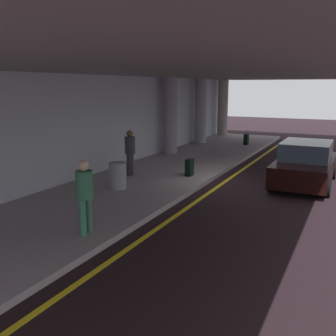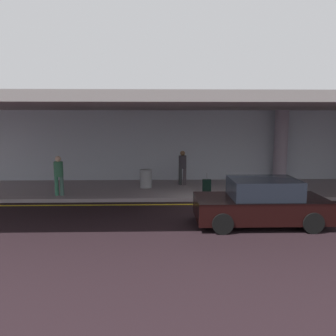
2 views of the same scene
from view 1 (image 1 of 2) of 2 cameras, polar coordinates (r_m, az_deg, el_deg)
name	(u,v)px [view 1 (image 1 of 2)]	position (r m, az deg, el deg)	size (l,w,h in m)	color
ground_plane	(240,184)	(13.96, 10.47, -2.32)	(60.00, 60.00, 0.00)	black
sidewalk	(162,173)	(15.04, -0.93, -0.79)	(26.00, 4.20, 0.15)	gray
lane_stripe_yellow	(224,182)	(14.11, 8.28, -2.07)	(26.00, 0.14, 0.01)	yellow
support_column_left_mid	(170,116)	(19.01, 0.34, 7.68)	(0.68, 0.68, 3.65)	gray
support_column_center	(201,111)	(22.66, 4.82, 8.34)	(0.68, 0.68, 3.65)	gray
support_column_right_mid	(223,108)	(26.42, 8.05, 8.78)	(0.68, 0.68, 3.65)	gray
ceiling_overhang	(174,70)	(14.46, 0.83, 14.16)	(28.00, 13.20, 0.30)	gray
terminal_back_wall	(112,124)	(15.90, -8.23, 6.45)	(26.00, 0.30, 3.80)	#AAB2BF
car_black	(305,164)	(14.38, 19.49, 0.52)	(4.10, 1.92, 1.50)	black
traveler_with_luggage	(130,150)	(14.25, -5.60, 2.69)	(0.38, 0.38, 1.68)	#272A2B
person_waiting_for_ride	(85,192)	(8.73, -12.14, -3.49)	(0.38, 0.38, 1.68)	#347958
suitcase_upright_primary	(246,139)	(22.33, 11.43, 4.18)	(0.36, 0.22, 0.90)	black
suitcase_upright_secondary	(189,167)	(14.28, 3.16, 0.09)	(0.36, 0.22, 0.90)	black
trash_bin_steel	(118,176)	(12.57, -7.40, -1.11)	(0.56, 0.56, 0.85)	gray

